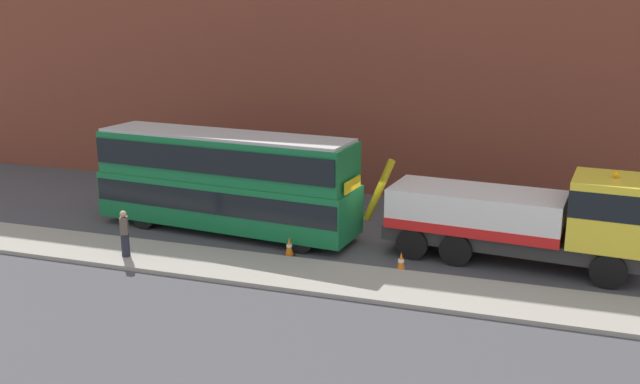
# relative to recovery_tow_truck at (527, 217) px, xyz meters

# --- Properties ---
(ground_plane) EXTENTS (120.00, 120.00, 0.00)m
(ground_plane) POSITION_rel_recovery_tow_truck_xyz_m (-5.60, 0.51, -1.76)
(ground_plane) COLOR #424247
(near_kerb) EXTENTS (60.00, 2.80, 0.15)m
(near_kerb) POSITION_rel_recovery_tow_truck_xyz_m (-5.60, -3.69, -1.68)
(near_kerb) COLOR gray
(near_kerb) RESTS_ON ground_plane
(building_facade) EXTENTS (60.00, 1.50, 16.00)m
(building_facade) POSITION_rel_recovery_tow_truck_xyz_m (-5.60, 8.17, 6.31)
(building_facade) COLOR brown
(building_facade) RESTS_ON ground_plane
(recovery_tow_truck) EXTENTS (10.23, 3.52, 3.67)m
(recovery_tow_truck) POSITION_rel_recovery_tow_truck_xyz_m (0.00, 0.00, 0.00)
(recovery_tow_truck) COLOR #2D2D2D
(recovery_tow_truck) RESTS_ON ground_plane
(double_decker_bus) EXTENTS (11.20, 3.63, 4.06)m
(double_decker_bus) POSITION_rel_recovery_tow_truck_xyz_m (-11.71, 0.05, 0.47)
(double_decker_bus) COLOR #146B38
(double_decker_bus) RESTS_ON ground_plane
(pedestrian_onlooker) EXTENTS (0.42, 0.47, 1.71)m
(pedestrian_onlooker) POSITION_rel_recovery_tow_truck_xyz_m (-13.67, -4.17, -0.77)
(pedestrian_onlooker) COLOR #232333
(pedestrian_onlooker) RESTS_ON near_kerb
(traffic_cone_near_bus) EXTENTS (0.36, 0.36, 0.72)m
(traffic_cone_near_bus) POSITION_rel_recovery_tow_truck_xyz_m (-8.22, -1.88, -1.42)
(traffic_cone_near_bus) COLOR orange
(traffic_cone_near_bus) RESTS_ON ground_plane
(traffic_cone_midway) EXTENTS (0.36, 0.36, 0.72)m
(traffic_cone_midway) POSITION_rel_recovery_tow_truck_xyz_m (-3.98, -2.13, -1.42)
(traffic_cone_midway) COLOR orange
(traffic_cone_midway) RESTS_ON ground_plane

